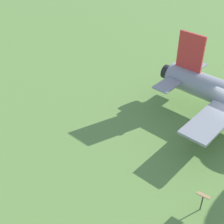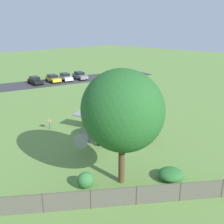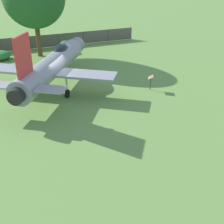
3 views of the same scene
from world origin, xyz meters
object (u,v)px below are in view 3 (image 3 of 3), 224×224
Objects in this scene: shrub_near_fence at (0,55)px; info_plaque at (151,79)px; shrub_by_tree at (65,46)px; display_jet at (53,65)px.

info_plaque is (0.71, -15.76, 0.42)m from shrub_near_fence.
shrub_by_tree is 1.12× the size of info_plaque.
shrub_by_tree is 12.76m from info_plaque.
shrub_by_tree is at bearing 68.77° from info_plaque.
shrub_near_fence is 6.59m from shrub_by_tree.
display_jet reaches higher than info_plaque.
display_jet is 7.43m from info_plaque.
info_plaque reaches higher than shrub_near_fence.
info_plaque is (-4.62, -11.89, 0.25)m from shrub_by_tree.
display_jet is at bearing -146.26° from shrub_by_tree.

